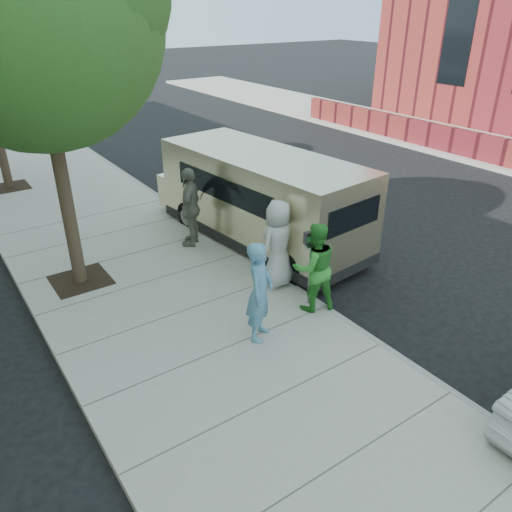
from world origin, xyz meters
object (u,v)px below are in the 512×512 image
at_px(tree_near, 34,9).
at_px(person_officer, 260,292).
at_px(person_striped_polo, 191,207).
at_px(person_gray_shirt, 278,244).
at_px(person_green_shirt, 314,267).
at_px(parking_meter, 311,252).
at_px(van, 259,197).

distance_m(tree_near, person_officer, 6.29).
xyz_separation_m(person_officer, person_striped_polo, (0.88, 4.21, 0.05)).
xyz_separation_m(tree_near, person_gray_shirt, (3.45, -2.60, -4.44)).
height_order(tree_near, person_gray_shirt, tree_near).
relative_size(person_green_shirt, person_striped_polo, 0.92).
xyz_separation_m(parking_meter, person_striped_polo, (-0.60, 3.85, -0.17)).
bearing_deg(person_striped_polo, parking_meter, 52.71).
height_order(tree_near, person_green_shirt, tree_near).
height_order(van, person_gray_shirt, van).
bearing_deg(person_green_shirt, person_gray_shirt, -72.86).
bearing_deg(person_officer, van, 16.36).
xyz_separation_m(parking_meter, van, (1.04, 3.25, -0.05)).
distance_m(van, person_gray_shirt, 2.50).
xyz_separation_m(parking_meter, person_gray_shirt, (-0.05, 1.00, -0.20)).
distance_m(person_green_shirt, person_gray_shirt, 1.17).
height_order(parking_meter, person_gray_shirt, person_gray_shirt).
bearing_deg(person_officer, parking_meter, -24.91).
distance_m(tree_near, person_gray_shirt, 6.19).
bearing_deg(tree_near, person_green_shirt, -47.50).
xyz_separation_m(tree_near, van, (4.54, -0.35, -4.29)).
xyz_separation_m(person_green_shirt, person_striped_polo, (-0.55, 4.02, 0.08)).
height_order(van, person_officer, van).
xyz_separation_m(person_gray_shirt, person_striped_polo, (-0.55, 2.85, 0.03)).
bearing_deg(person_officer, tree_near, 78.33).
bearing_deg(tree_near, person_gray_shirt, -36.93).
distance_m(tree_near, parking_meter, 6.57).
distance_m(tree_near, person_striped_polo, 5.28).
bearing_deg(person_officer, person_green_shirt, -31.13).
bearing_deg(van, person_green_shirt, -113.54).
relative_size(tree_near, person_green_shirt, 4.10).
height_order(parking_meter, person_green_shirt, person_green_shirt).
relative_size(parking_meter, person_striped_polo, 0.81).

